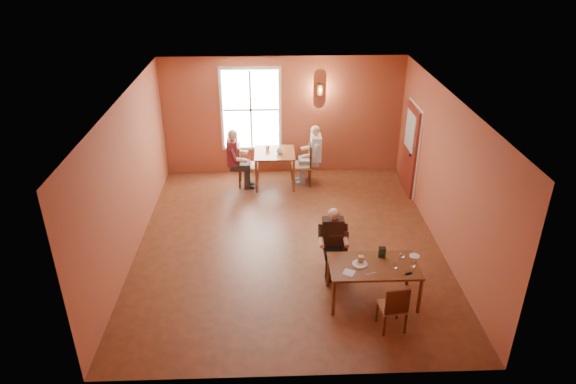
{
  "coord_description": "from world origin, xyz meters",
  "views": [
    {
      "loc": [
        -0.34,
        -8.8,
        5.62
      ],
      "look_at": [
        0.0,
        0.2,
        1.05
      ],
      "focal_mm": 32.0,
      "sensor_mm": 36.0,
      "label": 1
    }
  ],
  "objects_px": {
    "main_table": "(372,282)",
    "chair_diner_main": "(338,257)",
    "second_table": "(275,168)",
    "diner_main": "(339,249)",
    "diner_maroon": "(247,158)",
    "chair_diner_white": "(301,164)",
    "chair_diner_maroon": "(248,165)",
    "diner_white": "(303,157)",
    "chair_empty": "(392,306)"
  },
  "relations": [
    {
      "from": "chair_diner_maroon",
      "to": "diner_maroon",
      "type": "bearing_deg",
      "value": -90.0
    },
    {
      "from": "main_table",
      "to": "diner_white",
      "type": "xyz_separation_m",
      "value": [
        -0.9,
        4.56,
        0.37
      ]
    },
    {
      "from": "chair_empty",
      "to": "diner_white",
      "type": "height_order",
      "value": "diner_white"
    },
    {
      "from": "main_table",
      "to": "second_table",
      "type": "height_order",
      "value": "second_table"
    },
    {
      "from": "chair_diner_white",
      "to": "chair_diner_main",
      "type": "bearing_deg",
      "value": -173.68
    },
    {
      "from": "chair_diner_maroon",
      "to": "second_table",
      "type": "bearing_deg",
      "value": 90.0
    },
    {
      "from": "chair_diner_main",
      "to": "chair_diner_white",
      "type": "xyz_separation_m",
      "value": [
        -0.43,
        3.91,
        0.1
      ]
    },
    {
      "from": "chair_empty",
      "to": "diner_white",
      "type": "xyz_separation_m",
      "value": [
        -1.08,
        5.27,
        0.29
      ]
    },
    {
      "from": "main_table",
      "to": "diner_main",
      "type": "relative_size",
      "value": 1.2
    },
    {
      "from": "chair_diner_main",
      "to": "second_table",
      "type": "relative_size",
      "value": 0.88
    },
    {
      "from": "chair_diner_maroon",
      "to": "diner_maroon",
      "type": "distance_m",
      "value": 0.19
    },
    {
      "from": "chair_diner_maroon",
      "to": "chair_diner_main",
      "type": "bearing_deg",
      "value": 23.92
    },
    {
      "from": "diner_white",
      "to": "second_table",
      "type": "bearing_deg",
      "value": 90.0
    },
    {
      "from": "diner_maroon",
      "to": "second_table",
      "type": "bearing_deg",
      "value": 90.0
    },
    {
      "from": "second_table",
      "to": "diner_maroon",
      "type": "bearing_deg",
      "value": 180.0
    },
    {
      "from": "second_table",
      "to": "chair_diner_maroon",
      "type": "distance_m",
      "value": 0.66
    },
    {
      "from": "main_table",
      "to": "chair_diner_main",
      "type": "distance_m",
      "value": 0.82
    },
    {
      "from": "main_table",
      "to": "diner_maroon",
      "type": "bearing_deg",
      "value": 116.41
    },
    {
      "from": "main_table",
      "to": "chair_diner_main",
      "type": "bearing_deg",
      "value": 127.57
    },
    {
      "from": "chair_diner_white",
      "to": "diner_maroon",
      "type": "xyz_separation_m",
      "value": [
        -1.33,
        0.0,
        0.19
      ]
    },
    {
      "from": "chair_diner_white",
      "to": "diner_white",
      "type": "distance_m",
      "value": 0.19
    },
    {
      "from": "main_table",
      "to": "diner_white",
      "type": "relative_size",
      "value": 1.04
    },
    {
      "from": "diner_white",
      "to": "chair_diner_white",
      "type": "bearing_deg",
      "value": 90.0
    },
    {
      "from": "main_table",
      "to": "diner_maroon",
      "type": "xyz_separation_m",
      "value": [
        -2.26,
        4.56,
        0.37
      ]
    },
    {
      "from": "main_table",
      "to": "chair_diner_main",
      "type": "xyz_separation_m",
      "value": [
        -0.5,
        0.65,
        0.08
      ]
    },
    {
      "from": "chair_diner_main",
      "to": "chair_diner_white",
      "type": "height_order",
      "value": "chair_diner_white"
    },
    {
      "from": "chair_diner_main",
      "to": "chair_diner_maroon",
      "type": "height_order",
      "value": "chair_diner_maroon"
    },
    {
      "from": "diner_main",
      "to": "chair_diner_white",
      "type": "xyz_separation_m",
      "value": [
        -0.43,
        3.94,
        -0.09
      ]
    },
    {
      "from": "chair_diner_main",
      "to": "chair_empty",
      "type": "xyz_separation_m",
      "value": [
        0.67,
        -1.36,
        0.0
      ]
    },
    {
      "from": "chair_diner_main",
      "to": "diner_white",
      "type": "distance_m",
      "value": 3.94
    },
    {
      "from": "diner_white",
      "to": "diner_maroon",
      "type": "bearing_deg",
      "value": 90.0
    },
    {
      "from": "second_table",
      "to": "chair_diner_maroon",
      "type": "height_order",
      "value": "chair_diner_maroon"
    },
    {
      "from": "chair_empty",
      "to": "diner_white",
      "type": "bearing_deg",
      "value": 93.86
    },
    {
      "from": "diner_maroon",
      "to": "main_table",
      "type": "bearing_deg",
      "value": 26.41
    },
    {
      "from": "chair_diner_white",
      "to": "diner_maroon",
      "type": "bearing_deg",
      "value": 90.0
    },
    {
      "from": "second_table",
      "to": "diner_maroon",
      "type": "distance_m",
      "value": 0.74
    },
    {
      "from": "chair_diner_main",
      "to": "diner_main",
      "type": "xyz_separation_m",
      "value": [
        0.0,
        -0.03,
        0.19
      ]
    },
    {
      "from": "second_table",
      "to": "diner_white",
      "type": "distance_m",
      "value": 0.74
    },
    {
      "from": "chair_diner_main",
      "to": "diner_maroon",
      "type": "bearing_deg",
      "value": -65.71
    },
    {
      "from": "diner_main",
      "to": "chair_diner_main",
      "type": "bearing_deg",
      "value": -90.0
    },
    {
      "from": "second_table",
      "to": "chair_diner_maroon",
      "type": "xyz_separation_m",
      "value": [
        -0.65,
        0.0,
        0.1
      ]
    },
    {
      "from": "diner_main",
      "to": "chair_diner_maroon",
      "type": "xyz_separation_m",
      "value": [
        -1.73,
        3.94,
        -0.09
      ]
    },
    {
      "from": "diner_white",
      "to": "chair_diner_maroon",
      "type": "relative_size",
      "value": 1.35
    },
    {
      "from": "chair_diner_maroon",
      "to": "diner_main",
      "type": "bearing_deg",
      "value": 23.76
    },
    {
      "from": "chair_empty",
      "to": "second_table",
      "type": "xyz_separation_m",
      "value": [
        -1.76,
        5.27,
        -0.0
      ]
    },
    {
      "from": "main_table",
      "to": "chair_diner_main",
      "type": "height_order",
      "value": "chair_diner_main"
    },
    {
      "from": "chair_diner_maroon",
      "to": "diner_white",
      "type": "bearing_deg",
      "value": 90.0
    },
    {
      "from": "chair_diner_main",
      "to": "chair_diner_maroon",
      "type": "bearing_deg",
      "value": -66.08
    },
    {
      "from": "diner_main",
      "to": "diner_maroon",
      "type": "bearing_deg",
      "value": -65.88
    },
    {
      "from": "diner_maroon",
      "to": "diner_main",
      "type": "bearing_deg",
      "value": 24.12
    }
  ]
}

